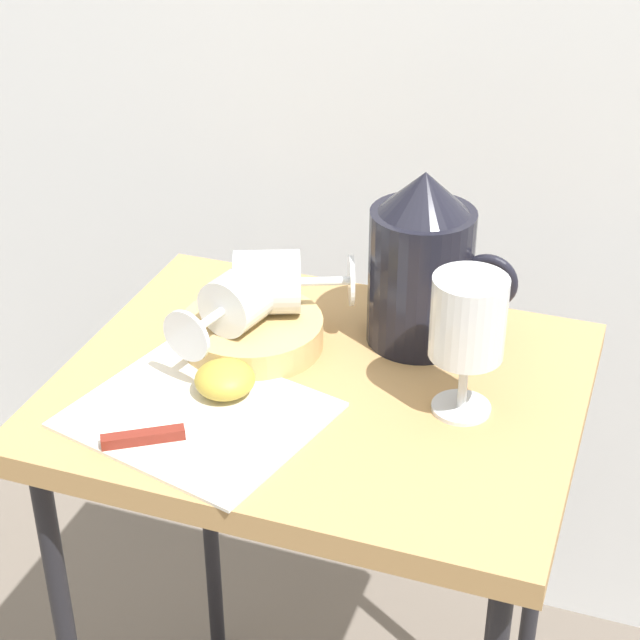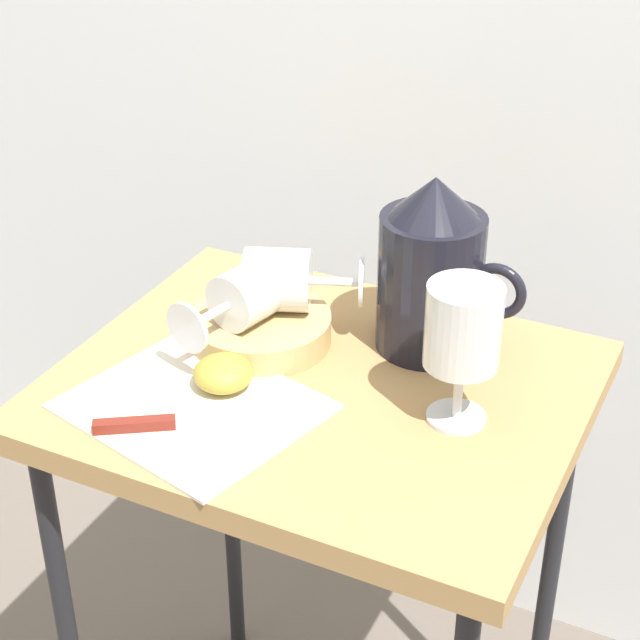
# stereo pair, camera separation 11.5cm
# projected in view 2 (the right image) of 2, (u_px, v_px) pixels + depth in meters

# --- Properties ---
(table) EXTENTS (0.58, 0.47, 0.71)m
(table) POSITION_uv_depth(u_px,v_px,m) (320.00, 434.00, 1.22)
(table) COLOR #AD8451
(table) RESTS_ON ground_plane
(linen_napkin) EXTENTS (0.29, 0.27, 0.00)m
(linen_napkin) POSITION_uv_depth(u_px,v_px,m) (193.00, 406.00, 1.14)
(linen_napkin) COLOR silver
(linen_napkin) RESTS_ON table
(basket_tray) EXTENTS (0.17, 0.17, 0.03)m
(basket_tray) POSITION_uv_depth(u_px,v_px,m) (261.00, 329.00, 1.25)
(basket_tray) COLOR tan
(basket_tray) RESTS_ON table
(pitcher) EXTENTS (0.17, 0.12, 0.21)m
(pitcher) POSITION_uv_depth(u_px,v_px,m) (431.00, 280.00, 1.21)
(pitcher) COLOR black
(pitcher) RESTS_ON table
(wine_glass_upright) EXTENTS (0.08, 0.08, 0.16)m
(wine_glass_upright) POSITION_uv_depth(u_px,v_px,m) (464.00, 331.00, 1.08)
(wine_glass_upright) COLOR silver
(wine_glass_upright) RESTS_ON table
(wine_glass_tipped_near) EXTENTS (0.16, 0.11, 0.08)m
(wine_glass_tipped_near) POSITION_uv_depth(u_px,v_px,m) (282.00, 280.00, 1.24)
(wine_glass_tipped_near) COLOR silver
(wine_glass_tipped_near) RESTS_ON basket_tray
(wine_glass_tipped_far) EXTENTS (0.10, 0.15, 0.07)m
(wine_glass_tipped_far) POSITION_uv_depth(u_px,v_px,m) (247.00, 295.00, 1.22)
(wine_glass_tipped_far) COLOR silver
(wine_glass_tipped_far) RESTS_ON basket_tray
(apple_half_left) EXTENTS (0.07, 0.07, 0.04)m
(apple_half_left) POSITION_uv_depth(u_px,v_px,m) (223.00, 373.00, 1.16)
(apple_half_left) COLOR #B29938
(apple_half_left) RESTS_ON linen_napkin
(knife) EXTENTS (0.18, 0.12, 0.01)m
(knife) POSITION_uv_depth(u_px,v_px,m) (163.00, 424.00, 1.10)
(knife) COLOR silver
(knife) RESTS_ON linen_napkin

